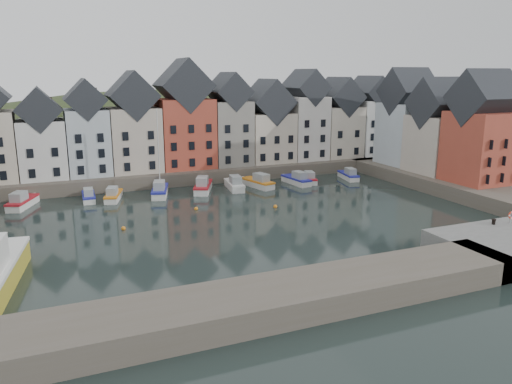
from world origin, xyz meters
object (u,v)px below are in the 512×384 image
boat_a (22,202)px  mooring_bollard (494,221)px  boat_d (160,190)px  life_ring_post (511,215)px

boat_a → mooring_bollard: bearing=-15.4°
boat_d → life_ring_post: boat_d is taller
mooring_bollard → boat_d: bearing=129.3°
boat_a → mooring_bollard: mooring_bollard is taller
boat_a → mooring_bollard: 57.64m
boat_a → life_ring_post: bearing=-14.6°
boat_d → life_ring_post: size_ratio=9.78×
boat_d → mooring_bollard: size_ratio=22.71×
boat_a → boat_d: bearing=19.5°
mooring_bollard → life_ring_post: life_ring_post is taller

